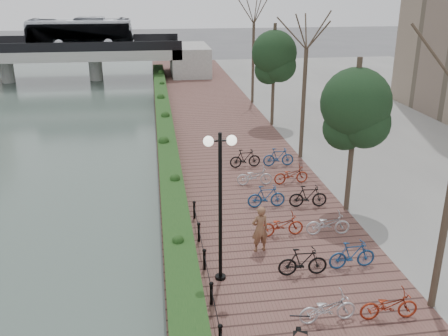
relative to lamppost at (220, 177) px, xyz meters
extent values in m
cube|color=brown|center=(2.14, 13.13, -3.85)|extent=(8.00, 75.00, 0.50)
cube|color=#163D16|center=(-1.26, 15.63, -3.30)|extent=(1.10, 56.00, 0.60)
cylinder|color=black|center=(-0.46, -1.37, -3.25)|extent=(0.10, 0.10, 0.70)
cylinder|color=black|center=(-0.46, 0.63, -3.25)|extent=(0.10, 0.10, 0.70)
cylinder|color=black|center=(-0.46, 2.63, -3.25)|extent=(0.10, 0.10, 0.70)
cylinder|color=black|center=(-0.46, 4.63, -3.25)|extent=(0.10, 0.10, 0.70)
cylinder|color=black|center=(0.00, 0.00, -1.10)|extent=(0.12, 0.12, 5.02)
cylinder|color=black|center=(0.00, 0.00, 1.16)|extent=(0.70, 0.06, 0.06)
sphere|color=white|center=(-0.35, 0.00, 1.16)|extent=(0.32, 0.32, 0.32)
sphere|color=white|center=(0.35, 0.00, 1.16)|extent=(0.32, 0.32, 0.32)
imported|color=brown|center=(1.66, 1.62, -2.72)|extent=(0.72, 0.55, 1.76)
imported|color=silver|center=(2.74, -2.64, -3.15)|extent=(0.60, 1.71, 0.90)
imported|color=black|center=(2.74, -0.04, -3.10)|extent=(0.47, 1.66, 1.00)
imported|color=maroon|center=(2.74, 2.56, -3.15)|extent=(0.60, 1.71, 0.90)
imported|color=navy|center=(2.74, 5.16, -3.10)|extent=(0.47, 1.66, 1.00)
imported|color=silver|center=(2.74, 7.76, -3.15)|extent=(0.60, 1.71, 0.90)
imported|color=black|center=(2.74, 10.36, -3.10)|extent=(0.47, 1.66, 1.00)
imported|color=maroon|center=(4.54, -2.64, -3.15)|extent=(0.60, 1.71, 0.90)
imported|color=navy|center=(4.54, -0.04, -3.10)|extent=(0.47, 1.66, 1.00)
imported|color=silver|center=(4.54, 2.56, -3.15)|extent=(0.60, 1.71, 0.90)
imported|color=black|center=(4.54, 5.16, -3.10)|extent=(0.47, 1.66, 1.00)
imported|color=maroon|center=(4.54, 7.76, -3.15)|extent=(0.60, 1.71, 0.90)
imported|color=navy|center=(4.54, 10.36, -3.10)|extent=(0.47, 1.66, 1.00)
cube|color=#989893|center=(-16.86, 40.63, -1.10)|extent=(36.00, 8.00, 1.00)
cube|color=black|center=(-16.86, 44.53, -0.15)|extent=(36.00, 0.15, 0.90)
cylinder|color=#989893|center=(-16.86, 40.63, -2.85)|extent=(1.40, 1.40, 2.50)
cylinder|color=#989893|center=(-7.86, 40.63, -2.85)|extent=(1.40, 1.40, 2.50)
imported|color=white|center=(-9.09, 40.63, 0.90)|extent=(2.52, 10.77, 3.00)
camera|label=1|loc=(-1.90, -14.11, 5.55)|focal=40.00mm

